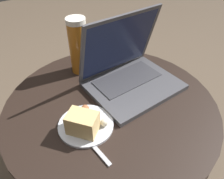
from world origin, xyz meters
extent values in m
plane|color=brown|center=(0.00, 0.00, 0.00)|extent=(6.00, 6.00, 0.00)
cylinder|color=#9E9EA3|center=(0.00, 0.00, 0.01)|extent=(0.33, 0.33, 0.01)
cylinder|color=#9E9EA3|center=(0.00, 0.00, 0.24)|extent=(0.08, 0.08, 0.45)
cylinder|color=black|center=(0.00, 0.00, 0.47)|extent=(0.75, 0.75, 0.02)
cube|color=#47474C|center=(0.12, 0.03, 0.49)|extent=(0.34, 0.28, 0.02)
cube|color=#333338|center=(0.12, 0.06, 0.50)|extent=(0.26, 0.14, 0.00)
cube|color=#47474C|center=(0.11, 0.12, 0.63)|extent=(0.33, 0.10, 0.25)
cube|color=#19234C|center=(0.11, 0.12, 0.63)|extent=(0.30, 0.08, 0.23)
cylinder|color=#C6701E|center=(0.00, 0.24, 0.59)|extent=(0.07, 0.07, 0.21)
cylinder|color=white|center=(0.00, 0.24, 0.70)|extent=(0.07, 0.07, 0.02)
cylinder|color=silver|center=(-0.12, -0.05, 0.49)|extent=(0.17, 0.17, 0.01)
cube|color=#DBB775|center=(-0.14, -0.07, 0.53)|extent=(0.10, 0.11, 0.07)
sphere|color=beige|center=(-0.08, -0.08, 0.50)|extent=(0.02, 0.02, 0.02)
sphere|color=#9E5B38|center=(-0.10, 0.00, 0.51)|extent=(0.03, 0.03, 0.03)
cube|color=#B2B2B7|center=(-0.14, -0.14, 0.49)|extent=(0.03, 0.14, 0.01)
cube|color=#B2B2B7|center=(-0.15, -0.04, 0.49)|extent=(0.03, 0.06, 0.01)
camera|label=1|loc=(-0.30, -0.48, 1.02)|focal=35.00mm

